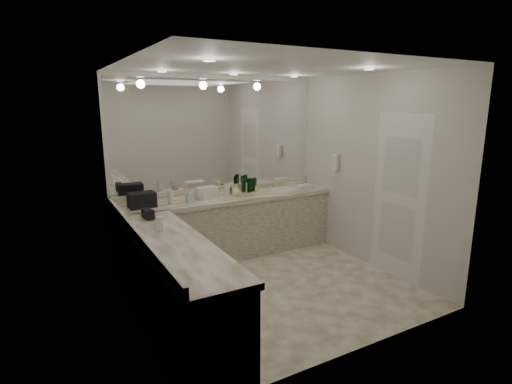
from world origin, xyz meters
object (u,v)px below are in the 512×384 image
soap_bottle_b (189,196)px  wall_phone (335,162)px  sink (283,190)px  soap_bottle_a (170,194)px  cream_cosmetic_case (207,192)px  soap_bottle_c (236,190)px  black_toiletry_bag (142,200)px  hand_towel (304,186)px

soap_bottle_b → wall_phone: bearing=-10.7°
sink → soap_bottle_a: soap_bottle_a is taller
cream_cosmetic_case → soap_bottle_a: 0.53m
wall_phone → soap_bottle_c: bearing=162.5°
black_toiletry_bag → soap_bottle_c: (1.35, -0.01, -0.01)m
black_toiletry_bag → soap_bottle_a: (0.40, 0.06, 0.02)m
wall_phone → cream_cosmetic_case: wall_phone is taller
sink → wall_phone: (0.61, -0.50, 0.46)m
sink → soap_bottle_c: bearing=-176.9°
soap_bottle_a → sink: bearing=-0.6°
cream_cosmetic_case → soap_bottle_c: soap_bottle_c is taller
black_toiletry_bag → soap_bottle_a: 0.40m
black_toiletry_bag → soap_bottle_c: black_toiletry_bag is taller
sink → soap_bottle_b: soap_bottle_b is taller
wall_phone → soap_bottle_b: (-2.17, 0.41, -0.36)m
black_toiletry_bag → cream_cosmetic_case: 0.93m
hand_towel → soap_bottle_c: (-1.22, -0.03, 0.06)m
sink → wall_phone: 0.91m
cream_cosmetic_case → hand_towel: 1.64m
wall_phone → black_toiletry_bag: size_ratio=0.72×
black_toiletry_bag → soap_bottle_c: bearing=-0.2°
cream_cosmetic_case → soap_bottle_b: (-0.31, -0.13, 0.01)m
cream_cosmetic_case → soap_bottle_a: bearing=-177.2°
soap_bottle_a → soap_bottle_c: soap_bottle_a is taller
sink → soap_bottle_b: 1.57m
black_toiletry_bag → soap_bottle_c: size_ratio=2.00×
cream_cosmetic_case → soap_bottle_c: size_ratio=1.71×
cream_cosmetic_case → wall_phone: bearing=-16.2°
cream_cosmetic_case → soap_bottle_a: soap_bottle_a is taller
sink → black_toiletry_bag: bearing=-179.0°
cream_cosmetic_case → hand_towel: cream_cosmetic_case is taller
wall_phone → cream_cosmetic_case: bearing=163.7°
hand_towel → soap_bottle_b: 1.95m
cream_cosmetic_case → soap_bottle_c: bearing=-12.0°
soap_bottle_b → hand_towel: bearing=2.1°
wall_phone → soap_bottle_a: bearing=167.8°
cream_cosmetic_case → soap_bottle_b: bearing=-156.6°
sink → cream_cosmetic_case: cream_cosmetic_case is taller
wall_phone → cream_cosmetic_case: 1.97m
sink → soap_bottle_c: (-0.84, -0.04, 0.09)m
black_toiletry_bag → hand_towel: black_toiletry_bag is taller
wall_phone → hand_towel: wall_phone is taller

